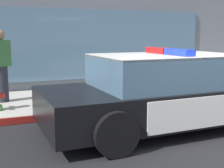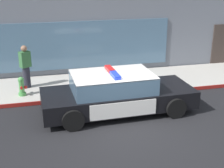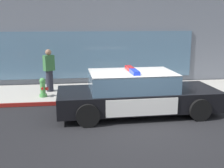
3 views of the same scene
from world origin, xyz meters
name	(u,v)px [view 1 (image 1 of 3)]	position (x,y,z in m)	size (l,w,h in m)	color
ground	(214,145)	(0.00, 0.00, 0.00)	(48.00, 48.00, 0.00)	black
sidewalk	(120,96)	(0.00, 3.80, 0.07)	(48.00, 2.87, 0.15)	#B2ADA3
curb_red_paint	(145,108)	(0.00, 2.35, 0.08)	(28.80, 0.04, 0.14)	maroon
police_cruiser	(173,91)	(-0.04, 1.14, 0.68)	(5.16, 2.23, 1.49)	black
pedestrian_on_sidewalk	(1,66)	(-3.01, 3.92, 1.01)	(0.48, 0.43, 1.71)	#23232D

